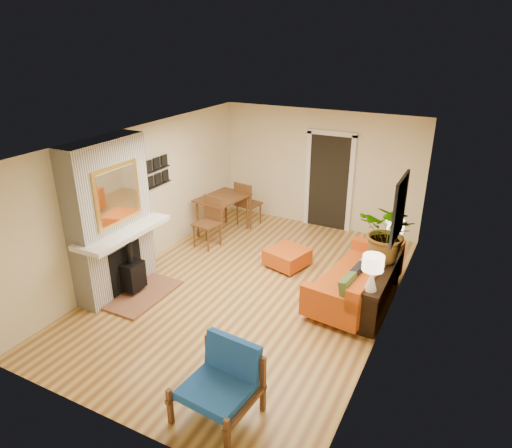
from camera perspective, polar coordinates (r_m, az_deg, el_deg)
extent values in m
plane|color=tan|center=(7.93, -0.67, -8.18)|extent=(6.50, 6.50, 0.00)
plane|color=white|center=(6.94, -0.77, 10.50)|extent=(6.50, 6.50, 0.00)
plane|color=beige|center=(10.17, 7.92, 6.78)|extent=(4.50, 0.00, 4.50)
plane|color=beige|center=(5.04, -18.60, -12.16)|extent=(4.50, 0.00, 4.50)
plane|color=beige|center=(8.55, -14.19, 3.15)|extent=(0.00, 6.50, 6.50)
plane|color=beige|center=(6.68, 16.65, -2.85)|extent=(0.00, 6.50, 6.50)
cube|color=black|center=(10.14, 9.12, 5.17)|extent=(0.88, 0.06, 2.10)
cube|color=white|center=(10.28, 6.50, 5.57)|extent=(0.10, 0.08, 2.18)
cube|color=white|center=(10.00, 11.76, 4.72)|extent=(0.10, 0.08, 2.18)
cube|color=white|center=(9.85, 9.49, 11.14)|extent=(1.08, 0.08, 0.10)
cube|color=black|center=(6.88, 17.50, 1.88)|extent=(0.04, 0.85, 0.95)
cube|color=slate|center=(6.88, 17.30, 1.92)|extent=(0.01, 0.70, 0.80)
cube|color=black|center=(8.74, -12.59, 4.56)|extent=(0.06, 0.95, 0.02)
cube|color=black|center=(8.65, -12.76, 6.44)|extent=(0.06, 0.95, 0.02)
cube|color=white|center=(7.56, -18.28, 4.55)|extent=(0.42, 1.50, 1.48)
cube|color=white|center=(8.04, -17.14, -4.26)|extent=(0.42, 1.50, 1.12)
cube|color=white|center=(7.64, -16.26, -0.95)|extent=(0.60, 1.68, 0.08)
cube|color=black|center=(7.95, -15.92, -5.31)|extent=(0.03, 0.72, 0.78)
cube|color=brown|center=(7.98, -13.99, -8.54)|extent=(0.75, 1.30, 0.04)
cube|color=black|center=(7.93, -15.21, -6.21)|extent=(0.30, 0.36, 0.48)
cylinder|color=black|center=(7.73, -15.55, -3.36)|extent=(0.10, 0.10, 0.40)
cube|color=gold|center=(7.44, -16.93, 3.53)|extent=(0.04, 0.95, 0.95)
cube|color=silver|center=(7.42, -16.82, 3.51)|extent=(0.01, 0.82, 0.82)
cylinder|color=silver|center=(7.23, 6.52, -11.27)|extent=(0.05, 0.05, 0.10)
cylinder|color=silver|center=(7.00, 11.83, -12.95)|extent=(0.05, 0.05, 0.10)
cylinder|color=silver|center=(8.73, 12.36, -5.23)|extent=(0.05, 0.05, 0.10)
cylinder|color=silver|center=(8.54, 16.80, -6.40)|extent=(0.05, 0.05, 0.10)
cube|color=#BE4F11|center=(7.74, 12.25, -7.38)|extent=(1.16, 2.24, 0.31)
cube|color=#BE4F11|center=(7.49, 14.99, -5.88)|extent=(0.45, 2.15, 0.36)
cube|color=#BE4F11|center=(6.83, 9.25, -9.08)|extent=(0.93, 0.29, 0.20)
cube|color=#BE4F11|center=(8.45, 14.93, -3.00)|extent=(0.93, 0.29, 0.20)
cube|color=#465B27|center=(6.83, 11.55, -8.07)|extent=(0.25, 0.43, 0.42)
cube|color=black|center=(7.16, 12.84, -6.63)|extent=(0.25, 0.43, 0.42)
cube|color=#969691|center=(7.50, 14.00, -5.31)|extent=(0.25, 0.43, 0.42)
cube|color=maroon|center=(7.81, 14.94, -4.25)|extent=(0.25, 0.43, 0.42)
cube|color=black|center=(8.16, 15.92, -3.13)|extent=(0.25, 0.43, 0.42)
cylinder|color=silver|center=(8.64, 1.30, -5.16)|extent=(0.04, 0.04, 0.05)
cylinder|color=silver|center=(8.33, 4.17, -6.36)|extent=(0.04, 0.04, 0.05)
cylinder|color=silver|center=(9.01, 3.64, -3.93)|extent=(0.04, 0.04, 0.05)
cylinder|color=silver|center=(8.72, 6.46, -5.03)|extent=(0.04, 0.04, 0.05)
cube|color=#BE4F11|center=(8.59, 3.92, -4.09)|extent=(0.84, 0.84, 0.29)
cube|color=brown|center=(5.69, -8.23, -18.88)|extent=(0.12, 0.81, 0.05)
cube|color=brown|center=(5.56, -10.70, -21.51)|extent=(0.06, 0.06, 0.48)
cube|color=brown|center=(5.86, -5.94, -16.58)|extent=(0.06, 0.06, 0.76)
cube|color=brown|center=(5.34, -1.26, -22.03)|extent=(0.12, 0.81, 0.05)
cube|color=brown|center=(5.20, -3.64, -25.04)|extent=(0.06, 0.06, 0.48)
cube|color=brown|center=(5.52, 0.89, -19.41)|extent=(0.06, 0.06, 0.76)
cube|color=#1A409E|center=(5.46, -4.92, -19.94)|extent=(0.77, 0.73, 0.11)
cube|color=#1A409E|center=(5.49, -2.91, -16.03)|extent=(0.73, 0.24, 0.45)
cube|color=brown|center=(9.77, -4.22, 3.30)|extent=(0.93, 1.21, 0.04)
cylinder|color=brown|center=(9.79, -7.32, 0.56)|extent=(0.06, 0.06, 0.80)
cylinder|color=brown|center=(9.40, -4.54, -0.28)|extent=(0.06, 0.06, 0.80)
cylinder|color=brown|center=(10.45, -3.80, 2.18)|extent=(0.06, 0.06, 0.80)
cylinder|color=brown|center=(10.09, -1.07, 1.45)|extent=(0.06, 0.06, 0.80)
cube|color=brown|center=(9.28, -6.20, 0.01)|extent=(0.53, 0.53, 0.04)
cube|color=brown|center=(9.33, -5.37, 2.00)|extent=(0.47, 0.11, 0.51)
cylinder|color=brown|center=(9.38, -7.75, -1.53)|extent=(0.04, 0.04, 0.49)
cylinder|color=brown|center=(9.14, -6.03, -2.10)|extent=(0.04, 0.04, 0.49)
cylinder|color=brown|center=(9.63, -6.23, -0.78)|extent=(0.04, 0.04, 0.49)
cylinder|color=brown|center=(9.40, -4.52, -1.32)|extent=(0.04, 0.04, 0.49)
cube|color=brown|center=(10.31, -0.91, 2.54)|extent=(0.53, 0.53, 0.04)
cube|color=brown|center=(10.05, -1.67, 3.66)|extent=(0.47, 0.11, 0.51)
cylinder|color=brown|center=(10.37, -2.35, 1.14)|extent=(0.04, 0.04, 0.49)
cylinder|color=brown|center=(10.16, -0.68, 0.68)|extent=(0.04, 0.04, 0.49)
cylinder|color=brown|center=(10.65, -1.11, 1.75)|extent=(0.04, 0.04, 0.49)
cylinder|color=brown|center=(10.45, 0.54, 1.31)|extent=(0.04, 0.04, 0.49)
cube|color=black|center=(7.37, 15.47, -5.41)|extent=(0.34, 1.85, 0.05)
cube|color=black|center=(6.83, 13.54, -11.16)|extent=(0.30, 0.04, 0.68)
cube|color=black|center=(8.28, 16.51, -5.06)|extent=(0.30, 0.04, 0.68)
cone|color=white|center=(6.64, 14.20, -6.86)|extent=(0.18, 0.18, 0.30)
cylinder|color=white|center=(6.56, 14.35, -5.50)|extent=(0.03, 0.03, 0.06)
cylinder|color=#FFEABF|center=(6.51, 14.44, -4.72)|extent=(0.30, 0.30, 0.22)
cone|color=white|center=(7.92, 16.73, -2.09)|extent=(0.18, 0.18, 0.30)
cylinder|color=white|center=(7.85, 16.88, -0.90)|extent=(0.03, 0.03, 0.06)
cylinder|color=#FFEABF|center=(7.81, 16.96, -0.23)|extent=(0.30, 0.30, 0.22)
imported|color=#1E5919|center=(7.39, 16.27, -0.99)|extent=(1.02, 0.93, 0.97)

